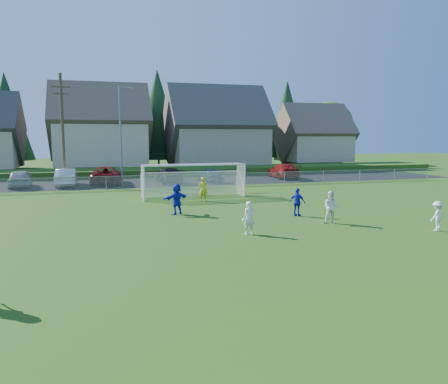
{
  "coord_description": "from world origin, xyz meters",
  "views": [
    {
      "loc": [
        -6.8,
        -15.01,
        4.51
      ],
      "look_at": [
        0.0,
        8.0,
        1.4
      ],
      "focal_mm": 35.0,
      "sensor_mm": 36.0,
      "label": 1
    }
  ],
  "objects": [
    {
      "name": "ground",
      "position": [
        0.0,
        0.0,
        0.0
      ],
      "size": [
        160.0,
        160.0,
        0.0
      ],
      "primitive_type": "plane",
      "color": "#193D0C",
      "rests_on": "ground"
    },
    {
      "name": "asphalt_lot",
      "position": [
        0.0,
        27.5,
        0.01
      ],
      "size": [
        60.0,
        60.0,
        0.0
      ],
      "primitive_type": "plane",
      "color": "black",
      "rests_on": "ground"
    },
    {
      "name": "grass_embankment",
      "position": [
        0.0,
        35.0,
        0.4
      ],
      "size": [
        70.0,
        6.0,
        0.8
      ],
      "primitive_type": "cube",
      "color": "#1E420F",
      "rests_on": "ground"
    },
    {
      "name": "soccer_ball",
      "position": [
        0.59,
        6.25,
        0.11
      ],
      "size": [
        0.22,
        0.22,
        0.22
      ],
      "primitive_type": "sphere",
      "color": "white",
      "rests_on": "ground"
    },
    {
      "name": "player_white_a",
      "position": [
        -0.12,
        3.49,
        0.77
      ],
      "size": [
        0.56,
        0.37,
        1.53
      ],
      "primitive_type": "imported",
      "rotation": [
        0.0,
        0.0,
        0.01
      ],
      "color": "white",
      "rests_on": "ground"
    },
    {
      "name": "player_white_b",
      "position": [
        4.76,
        4.62,
        0.84
      ],
      "size": [
        1.04,
        0.98,
        1.69
      ],
      "primitive_type": "imported",
      "rotation": [
        0.0,
        0.0,
        -0.56
      ],
      "color": "white",
      "rests_on": "ground"
    },
    {
      "name": "player_white_c",
      "position": [
        8.73,
        1.7,
        0.71
      ],
      "size": [
        1.04,
        0.8,
        1.43
      ],
      "primitive_type": "imported",
      "rotation": [
        0.0,
        0.0,
        3.47
      ],
      "color": "white",
      "rests_on": "ground"
    },
    {
      "name": "player_blue_a",
      "position": [
        4.03,
        7.06,
        0.79
      ],
      "size": [
        0.87,
        0.97,
        1.58
      ],
      "primitive_type": "imported",
      "rotation": [
        0.0,
        0.0,
        2.23
      ],
      "color": "#131AB5",
      "rests_on": "ground"
    },
    {
      "name": "player_blue_b",
      "position": [
        -2.38,
        9.52,
        0.89
      ],
      "size": [
        1.71,
        1.22,
        1.78
      ],
      "primitive_type": "imported",
      "rotation": [
        0.0,
        0.0,
        3.62
      ],
      "color": "#131AB5",
      "rests_on": "ground"
    },
    {
      "name": "goalkeeper",
      "position": [
        0.28,
        14.03,
        0.83
      ],
      "size": [
        0.71,
        0.6,
        1.66
      ],
      "primitive_type": "imported",
      "rotation": [
        0.0,
        0.0,
        2.74
      ],
      "color": "yellow",
      "rests_on": "ground"
    },
    {
      "name": "car_a",
      "position": [
        -13.17,
        26.37,
        0.79
      ],
      "size": [
        2.36,
        4.8,
        1.57
      ],
      "primitive_type": "imported",
      "rotation": [
        0.0,
        0.0,
        3.25
      ],
      "color": "gray",
      "rests_on": "ground"
    },
    {
      "name": "car_b",
      "position": [
        -9.33,
        26.21,
        0.79
      ],
      "size": [
        1.67,
        4.78,
        1.57
      ],
      "primitive_type": "imported",
      "rotation": [
        0.0,
        0.0,
        3.14
      ],
      "color": "silver",
      "rests_on": "ground"
    },
    {
      "name": "car_c",
      "position": [
        -5.88,
        26.99,
        0.82
      ],
      "size": [
        2.98,
        6.03,
        1.64
      ],
      "primitive_type": "imported",
      "rotation": [
        0.0,
        0.0,
        3.1
      ],
      "color": "#5E0A0A",
      "rests_on": "ground"
    },
    {
      "name": "car_d",
      "position": [
        -0.01,
        26.53,
        0.72
      ],
      "size": [
        2.25,
        5.05,
        1.44
      ],
      "primitive_type": "imported",
      "rotation": [
        0.0,
        0.0,
        3.19
      ],
      "color": "black",
      "rests_on": "ground"
    },
    {
      "name": "car_e",
      "position": [
        3.94,
        26.2,
        0.7
      ],
      "size": [
        1.86,
        4.16,
        1.39
      ],
      "primitive_type": "imported",
      "rotation": [
        0.0,
        0.0,
        3.2
      ],
      "color": "#142448",
      "rests_on": "ground"
    },
    {
      "name": "car_g",
      "position": [
        12.35,
        27.5,
        0.79
      ],
      "size": [
        2.79,
        5.63,
        1.57
      ],
      "primitive_type": "imported",
      "rotation": [
        0.0,
        0.0,
        3.03
      ],
      "color": "maroon",
      "rests_on": "ground"
    },
    {
      "name": "soccer_goal",
      "position": [
        0.0,
        16.05,
        1.63
      ],
      "size": [
        7.42,
        1.9,
        2.5
      ],
      "color": "white",
      "rests_on": "ground"
    },
    {
      "name": "chainlink_fence",
      "position": [
        0.0,
        22.0,
        0.63
      ],
      "size": [
        52.06,
        0.06,
        1.2
      ],
      "color": "gray",
      "rests_on": "ground"
    },
    {
      "name": "streetlight",
      "position": [
        -4.45,
        26.0,
        4.84
      ],
      "size": [
        1.38,
        0.18,
        9.0
      ],
      "color": "slate",
      "rests_on": "ground"
    },
    {
      "name": "utility_pole",
      "position": [
        -9.5,
        27.0,
        5.15
      ],
      "size": [
        1.6,
        0.26,
        10.0
      ],
      "color": "#473321",
      "rests_on": "ground"
    },
    {
      "name": "houses_row",
      "position": [
        1.97,
        42.46,
        7.33
      ],
      "size": [
        53.9,
        11.45,
        13.27
      ],
      "color": "tan",
      "rests_on": "ground"
    },
    {
      "name": "tree_row",
      "position": [
        1.04,
        48.74,
        6.91
      ],
      "size": [
        65.98,
        12.36,
        13.8
      ],
      "color": "#382616",
      "rests_on": "ground"
    }
  ]
}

